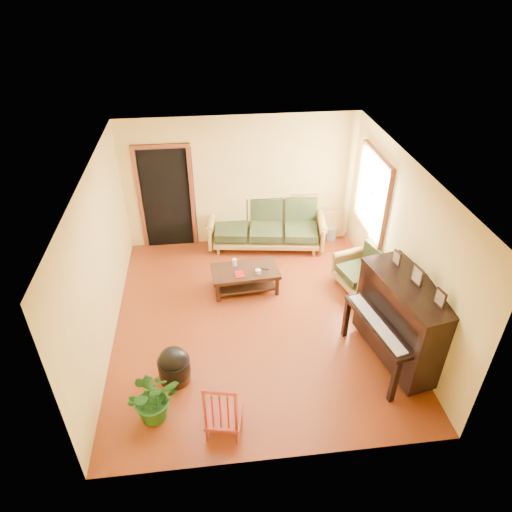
{
  "coord_description": "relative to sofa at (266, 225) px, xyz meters",
  "views": [
    {
      "loc": [
        -0.66,
        -5.61,
        5.02
      ],
      "look_at": [
        0.03,
        0.2,
        1.1
      ],
      "focal_mm": 32.0,
      "sensor_mm": 36.0,
      "label": 1
    }
  ],
  "objects": [
    {
      "name": "ceramic_crock",
      "position": [
        1.37,
        0.08,
        -0.35
      ],
      "size": [
        0.27,
        0.27,
        0.27
      ],
      "primitive_type": "cylinder",
      "rotation": [
        0.0,
        0.0,
        -0.3
      ],
      "color": "#2F528E",
      "rests_on": "floor"
    },
    {
      "name": "book",
      "position": [
        -0.75,
        -1.54,
        -0.06
      ],
      "size": [
        0.19,
        0.23,
        0.02
      ],
      "primitive_type": "imported",
      "rotation": [
        0.0,
        0.0,
        0.13
      ],
      "color": "maroon",
      "rests_on": "coffee_table"
    },
    {
      "name": "sofa",
      "position": [
        0.0,
        0.0,
        0.0
      ],
      "size": [
        2.4,
        1.26,
        0.98
      ],
      "primitive_type": "cube",
      "rotation": [
        0.0,
        0.0,
        -0.14
      ],
      "color": "#A6823D",
      "rests_on": "floor"
    },
    {
      "name": "armchair",
      "position": [
        1.45,
        -1.58,
        -0.07
      ],
      "size": [
        1.0,
        1.03,
        0.85
      ],
      "primitive_type": "cube",
      "rotation": [
        0.0,
        0.0,
        0.27
      ],
      "color": "#A6823D",
      "rests_on": "floor"
    },
    {
      "name": "remote",
      "position": [
        -0.22,
        -1.41,
        -0.06
      ],
      "size": [
        0.16,
        0.09,
        0.02
      ],
      "primitive_type": "cube",
      "rotation": [
        0.0,
        0.0,
        -0.35
      ],
      "color": "black",
      "rests_on": "coffee_table"
    },
    {
      "name": "potted_plant",
      "position": [
        -1.97,
        -3.92,
        -0.13
      ],
      "size": [
        0.79,
        0.73,
        0.73
      ],
      "primitive_type": "imported",
      "rotation": [
        0.0,
        0.0,
        0.29
      ],
      "color": "#1E5418",
      "rests_on": "floor"
    },
    {
      "name": "coffee_table",
      "position": [
        -0.56,
        -1.39,
        -0.28
      ],
      "size": [
        1.19,
        0.7,
        0.42
      ],
      "primitive_type": "cube",
      "rotation": [
        0.0,
        0.0,
        0.07
      ],
      "color": "black",
      "rests_on": "floor"
    },
    {
      "name": "window",
      "position": [
        1.74,
        -0.9,
        1.01
      ],
      "size": [
        0.12,
        1.36,
        1.46
      ],
      "primitive_type": "cube",
      "color": "white",
      "rests_on": "right_wall"
    },
    {
      "name": "doorway",
      "position": [
        -1.92,
        0.28,
        0.54
      ],
      "size": [
        1.08,
        0.16,
        2.05
      ],
      "primitive_type": "cube",
      "color": "black",
      "rests_on": "floor"
    },
    {
      "name": "footstool",
      "position": [
        -1.74,
        -3.33,
        -0.28
      ],
      "size": [
        0.5,
        0.5,
        0.42
      ],
      "primitive_type": "cylinder",
      "rotation": [
        0.0,
        0.0,
        -0.14
      ],
      "color": "black",
      "rests_on": "floor"
    },
    {
      "name": "piano",
      "position": [
        1.49,
        -3.29,
        0.19
      ],
      "size": [
        1.2,
        1.69,
        1.36
      ],
      "primitive_type": "cube",
      "rotation": [
        0.0,
        0.0,
        0.21
      ],
      "color": "black",
      "rests_on": "floor"
    },
    {
      "name": "glass_jar",
      "position": [
        -0.35,
        -1.51,
        -0.04
      ],
      "size": [
        0.13,
        0.13,
        0.07
      ],
      "primitive_type": "cylinder",
      "rotation": [
        0.0,
        0.0,
        -0.41
      ],
      "color": "silver",
      "rests_on": "coffee_table"
    },
    {
      "name": "floor",
      "position": [
        -0.47,
        -2.2,
        -0.49
      ],
      "size": [
        5.0,
        5.0,
        0.0
      ],
      "primitive_type": "plane",
      "color": "#5F210C",
      "rests_on": "ground"
    },
    {
      "name": "red_chair",
      "position": [
        -1.11,
        -4.2,
        -0.03
      ],
      "size": [
        0.52,
        0.55,
        0.92
      ],
      "primitive_type": "cube",
      "rotation": [
        0.0,
        0.0,
        -0.21
      ],
      "color": "maroon",
      "rests_on": "floor"
    },
    {
      "name": "candle",
      "position": [
        -0.73,
        -1.24,
        -0.0
      ],
      "size": [
        0.1,
        0.1,
        0.13
      ],
      "primitive_type": "cylinder",
      "rotation": [
        0.0,
        0.0,
        -0.41
      ],
      "color": "white",
      "rests_on": "coffee_table"
    },
    {
      "name": "leaning_frame",
      "position": [
        1.45,
        0.17,
        -0.17
      ],
      "size": [
        0.48,
        0.15,
        0.63
      ],
      "primitive_type": "cube",
      "rotation": [
        0.0,
        0.0,
        0.1
      ],
      "color": "gold",
      "rests_on": "floor"
    }
  ]
}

